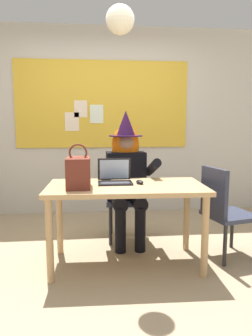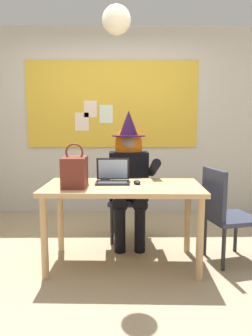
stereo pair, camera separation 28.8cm
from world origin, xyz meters
name	(u,v)px [view 2 (the right image)]	position (x,y,z in m)	size (l,w,h in m)	color
ground_plane	(107,263)	(0.00, 0.00, 0.00)	(24.00, 24.00, 0.00)	tan
wall_back_bulletin	(112,121)	(0.00, 1.77, 1.32)	(6.12, 1.97, 2.61)	beige
desk_main	(123,196)	(0.15, -0.01, 0.65)	(1.42, 0.75, 0.74)	tan
chair_at_desk	(129,193)	(0.22, 0.70, 0.51)	(0.45, 0.45, 0.91)	#2D3347
person_costumed	(129,170)	(0.21, 0.58, 0.79)	(0.60, 0.65, 1.43)	black
laptop	(113,177)	(0.05, 0.10, 0.79)	(0.31, 0.25, 0.22)	black
computer_mouse	(137,182)	(0.28, 0.03, 0.76)	(0.06, 0.10, 0.03)	black
handbag	(75,171)	(-0.27, -0.08, 0.88)	(0.20, 0.30, 0.38)	maroon
chair_extra_corner	(224,211)	(1.08, 0.04, 0.49)	(0.50, 0.50, 0.88)	#2D3347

